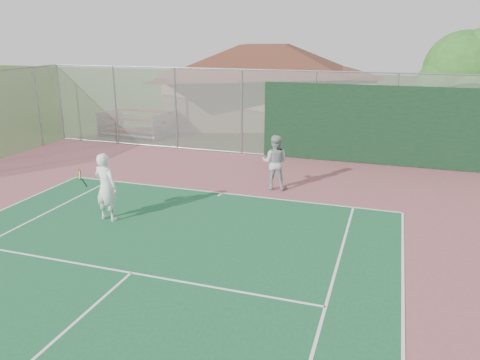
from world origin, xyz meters
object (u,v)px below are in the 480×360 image
object	(u,v)px
bleachers	(136,123)
tree	(466,73)
clubhouse	(265,75)
player_white_front	(106,187)
player_grey_back	(275,163)

from	to	relation	value
bleachers	tree	distance (m)	14.89
clubhouse	player_white_front	distance (m)	16.15
bleachers	player_white_front	size ratio (longest dim) A/B	1.81
clubhouse	player_white_front	xyz separation A→B (m)	(0.04, -16.07, -1.66)
tree	player_white_front	distance (m)	14.51
tree	player_grey_back	bearing A→B (deg)	-132.97
clubhouse	bleachers	distance (m)	8.03
bleachers	player_grey_back	xyz separation A→B (m)	(8.59, -5.98, 0.25)
tree	player_grey_back	xyz separation A→B (m)	(-6.04, -6.49, -2.48)
player_white_front	player_grey_back	bearing A→B (deg)	-125.22
tree	bleachers	bearing A→B (deg)	-178.03
clubhouse	tree	bearing A→B (deg)	-48.76
bleachers	player_white_front	xyz separation A→B (m)	(4.95, -10.03, 0.30)
clubhouse	player_grey_back	xyz separation A→B (m)	(3.67, -12.02, -1.70)
bleachers	player_white_front	world-z (taller)	player_white_front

